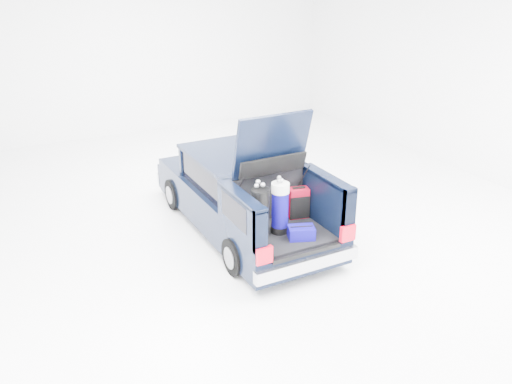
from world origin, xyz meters
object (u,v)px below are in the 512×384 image
blue_golf_bag (280,207)px  red_suitcase (298,203)px  blue_duffel (301,232)px  black_golf_bag (260,215)px  car (241,194)px

blue_golf_bag → red_suitcase: bearing=37.4°
blue_golf_bag → blue_duffel: blue_golf_bag is taller
red_suitcase → blue_duffel: size_ratio=1.15×
red_suitcase → blue_golf_bag: blue_golf_bag is taller
black_golf_bag → blue_golf_bag: (0.44, 0.15, -0.02)m
black_golf_bag → blue_golf_bag: black_golf_bag is taller
car → red_suitcase: (0.50, -1.19, 0.19)m
red_suitcase → car: bearing=125.7°
red_suitcase → blue_duffel: (-0.37, -0.68, -0.16)m
car → blue_duffel: size_ratio=9.81×
car → blue_golf_bag: 1.57m
red_suitcase → black_golf_bag: bearing=-141.2°
blue_golf_bag → blue_duffel: bearing=-54.4°
red_suitcase → blue_golf_bag: (-0.56, -0.33, 0.17)m
red_suitcase → black_golf_bag: 1.13m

